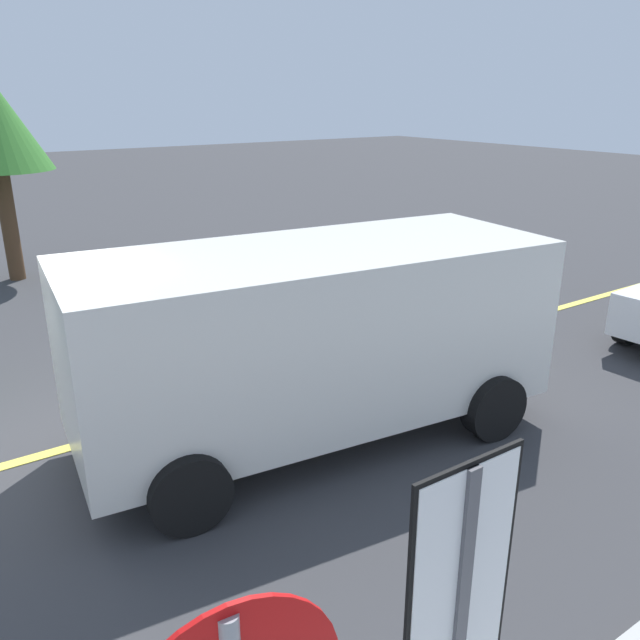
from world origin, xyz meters
TOP-DOWN VIEW (x-y plane):
  - ground_plane at (0.00, 0.00)m, footprint 80.00×80.00m
  - lane_marking_centre at (3.00, 0.00)m, footprint 28.00×0.16m
  - speed_limit_sign at (0.92, -5.43)m, footprint 0.54×0.06m
  - white_van at (3.06, -1.28)m, footprint 5.39×2.73m

SIDE VIEW (x-z plane):
  - ground_plane at x=0.00m, z-range 0.00..0.00m
  - lane_marking_centre at x=3.00m, z-range 0.00..0.01m
  - white_van at x=3.06m, z-range 0.17..2.37m
  - speed_limit_sign at x=0.92m, z-range 0.50..3.02m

